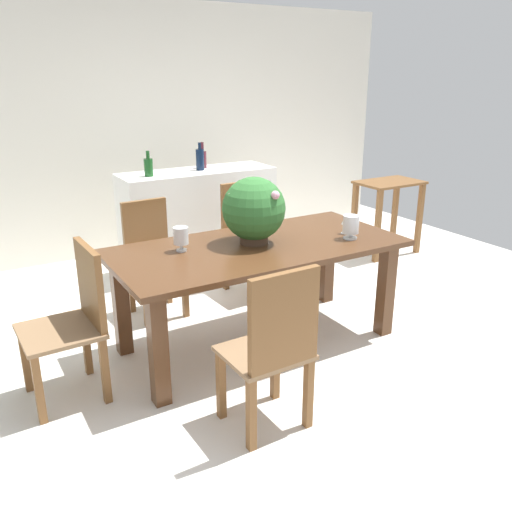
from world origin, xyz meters
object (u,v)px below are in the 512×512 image
object	(u,v)px
crystal_vase_left	(181,236)
flower_centerpiece	(254,210)
wine_glass	(346,221)
wine_bottle_clear	(200,159)
crystal_vase_center_near	(351,225)
wine_bottle_amber	(202,158)
side_table	(388,201)
chair_head_end	(76,315)
chair_near_left	(274,344)
chair_far_right	(248,233)
dining_table	(258,261)
chair_far_left	(151,252)
kitchen_counter	(199,219)
wine_bottle_tall	(149,167)

from	to	relation	value
crystal_vase_left	flower_centerpiece	bearing A→B (deg)	-10.51
wine_glass	wine_bottle_clear	size ratio (longest dim) A/B	0.52
crystal_vase_center_near	wine_bottle_amber	xyz separation A→B (m)	(-0.20, 2.04, 0.22)
wine_glass	side_table	bearing A→B (deg)	36.58
chair_head_end	wine_glass	distance (m)	1.99
wine_bottle_amber	chair_near_left	bearing A→B (deg)	-108.04
chair_near_left	chair_far_right	world-z (taller)	same
dining_table	chair_far_left	size ratio (longest dim) A/B	2.20
crystal_vase_center_near	chair_head_end	bearing A→B (deg)	173.51
wine_bottle_clear	kitchen_counter	bearing A→B (deg)	-171.70
crystal_vase_left	wine_bottle_amber	world-z (taller)	wine_bottle_amber
kitchen_counter	crystal_vase_center_near	bearing A→B (deg)	-80.69
chair_far_left	wine_glass	xyz separation A→B (m)	(1.16, -1.01, 0.34)
flower_centerpiece	crystal_vase_left	distance (m)	0.53
wine_bottle_tall	chair_near_left	bearing A→B (deg)	-96.13
chair_far_left	chair_near_left	distance (m)	1.85
kitchen_counter	crystal_vase_left	bearing A→B (deg)	-118.20
dining_table	chair_far_left	bearing A→B (deg)	116.68
dining_table	crystal_vase_left	size ratio (longest dim) A/B	12.31
chair_head_end	wine_glass	xyz separation A→B (m)	(1.96, -0.10, 0.33)
wine_bottle_tall	wine_bottle_clear	world-z (taller)	wine_bottle_clear
chair_far_right	wine_glass	world-z (taller)	chair_far_right
side_table	crystal_vase_left	bearing A→B (deg)	-161.62
kitchen_counter	wine_bottle_clear	bearing A→B (deg)	8.30
chair_far_right	flower_centerpiece	world-z (taller)	flower_centerpiece
wine_bottle_amber	wine_bottle_clear	bearing A→B (deg)	-125.40
chair_head_end	crystal_vase_center_near	xyz separation A→B (m)	(1.91, -0.22, 0.33)
crystal_vase_left	wine_bottle_tall	world-z (taller)	wine_bottle_tall
chair_head_end	flower_centerpiece	world-z (taller)	flower_centerpiece
chair_far_left	chair_head_end	distance (m)	1.22
chair_near_left	dining_table	bearing A→B (deg)	-117.48
crystal_vase_center_near	wine_glass	world-z (taller)	crystal_vase_center_near
dining_table	crystal_vase_center_near	bearing A→B (deg)	-18.37
wine_bottle_tall	side_table	size ratio (longest dim) A/B	0.29
wine_bottle_clear	wine_bottle_tall	bearing A→B (deg)	-174.19
chair_near_left	crystal_vase_left	bearing A→B (deg)	-88.15
chair_far_left	chair_head_end	size ratio (longest dim) A/B	0.98
chair_far_right	side_table	distance (m)	1.82
chair_far_left	chair_far_right	distance (m)	0.91
chair_far_right	wine_bottle_tall	bearing A→B (deg)	127.05
kitchen_counter	wine_bottle_amber	size ratio (longest dim) A/B	6.02
wine_glass	crystal_vase_center_near	bearing A→B (deg)	-113.56
chair_far_left	chair_head_end	world-z (taller)	chair_head_end
dining_table	wine_bottle_amber	distance (m)	1.93
flower_centerpiece	wine_bottle_tall	bearing A→B (deg)	96.04
crystal_vase_left	crystal_vase_center_near	bearing A→B (deg)	-17.23
dining_table	kitchen_counter	size ratio (longest dim) A/B	1.34
crystal_vase_left	wine_bottle_tall	bearing A→B (deg)	77.49
wine_bottle_tall	wine_bottle_clear	xyz separation A→B (m)	(0.54, 0.06, 0.02)
chair_near_left	wine_bottle_tall	distance (m)	2.66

